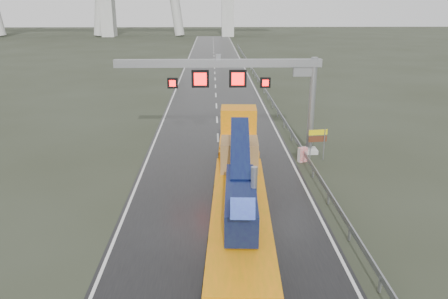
{
  "coord_description": "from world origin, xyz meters",
  "views": [
    {
      "loc": [
        -0.46,
        -13.42,
        10.9
      ],
      "look_at": [
        0.17,
        9.39,
        3.2
      ],
      "focal_mm": 35.0,
      "sensor_mm": 36.0,
      "label": 1
    }
  ],
  "objects_px": {
    "sign_gantry": "(247,80)",
    "striped_barrier": "(303,155)",
    "heavy_haul_truck": "(239,168)",
    "exit_sign_pair": "(318,139)"
  },
  "relations": [
    {
      "from": "sign_gantry",
      "to": "striped_barrier",
      "type": "relative_size",
      "value": 13.96
    },
    {
      "from": "heavy_haul_truck",
      "to": "sign_gantry",
      "type": "bearing_deg",
      "value": 85.44
    },
    {
      "from": "heavy_haul_truck",
      "to": "exit_sign_pair",
      "type": "bearing_deg",
      "value": 47.95
    },
    {
      "from": "sign_gantry",
      "to": "exit_sign_pair",
      "type": "bearing_deg",
      "value": -18.69
    },
    {
      "from": "heavy_haul_truck",
      "to": "striped_barrier",
      "type": "relative_size",
      "value": 18.24
    },
    {
      "from": "exit_sign_pair",
      "to": "heavy_haul_truck",
      "type": "bearing_deg",
      "value": -142.58
    },
    {
      "from": "sign_gantry",
      "to": "striped_barrier",
      "type": "bearing_deg",
      "value": -27.34
    },
    {
      "from": "heavy_haul_truck",
      "to": "striped_barrier",
      "type": "xyz_separation_m",
      "value": [
        4.9,
        5.69,
        -1.23
      ]
    },
    {
      "from": "sign_gantry",
      "to": "exit_sign_pair",
      "type": "xyz_separation_m",
      "value": [
        5.0,
        -1.69,
        -3.98
      ]
    },
    {
      "from": "sign_gantry",
      "to": "exit_sign_pair",
      "type": "height_order",
      "value": "sign_gantry"
    }
  ]
}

